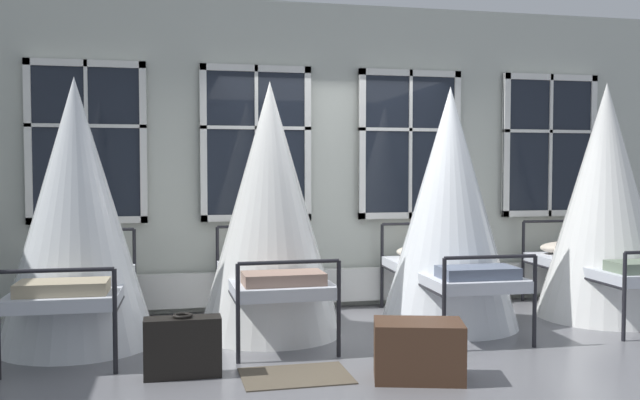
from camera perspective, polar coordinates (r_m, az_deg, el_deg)
ground at (r=6.46m, az=3.91°, el=-11.10°), size 18.43×18.43×0.00m
back_wall_with_windows at (r=7.62m, az=1.06°, el=3.63°), size 9.90×0.10×3.32m
window_bank at (r=7.52m, az=1.26°, el=-0.72°), size 6.34×0.10×2.55m
cot_first at (r=6.29m, az=-19.56°, el=-1.21°), size 1.34×1.92×2.32m
cot_second at (r=6.37m, az=-4.15°, el=-0.96°), size 1.34×1.92×2.33m
cot_third at (r=6.80m, az=10.68°, el=-0.82°), size 1.34×1.92×2.32m
cot_fourth at (r=7.62m, az=22.52°, el=-0.29°), size 1.34×1.92×2.40m
rug_second at (r=5.23m, az=-2.03°, el=-14.36°), size 0.81×0.57×0.01m
suitcase_dark at (r=5.26m, az=-11.30°, el=-11.84°), size 0.56×0.21×0.47m
travel_trunk at (r=5.16m, az=8.16°, el=-12.24°), size 0.72×0.55×0.43m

